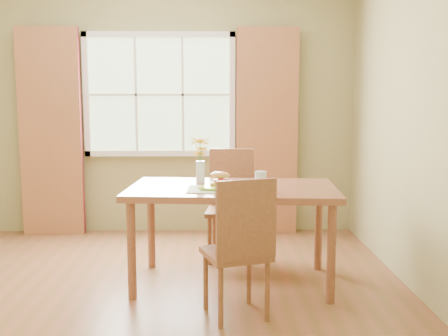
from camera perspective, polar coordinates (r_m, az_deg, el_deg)
name	(u,v)px	position (r m, az deg, el deg)	size (l,w,h in m)	color
room	(133,115)	(3.85, -9.85, 5.73)	(4.24, 3.84, 2.74)	brown
window	(160,95)	(5.71, -7.03, 7.92)	(1.62, 0.06, 1.32)	#A4C293
curtain_left	(51,133)	(5.86, -18.33, 3.67)	(0.65, 0.08, 2.20)	maroon
curtain_right	(267,132)	(5.63, 4.70, 3.88)	(0.65, 0.08, 2.20)	maroon
dining_table	(233,197)	(4.11, 0.94, -3.15)	(1.67, 1.02, 0.78)	brown
chair_near	(240,243)	(3.47, 1.78, -8.15)	(0.51, 0.51, 0.97)	brown
chair_far	(231,199)	(4.83, 0.75, -3.35)	(0.46, 0.46, 1.00)	brown
placemat	(218,189)	(3.96, -0.70, -2.33)	(0.45, 0.33, 0.01)	beige
plate	(218,188)	(3.96, -0.64, -2.19)	(0.24, 0.24, 0.01)	#A1DA36
croissant_sandwich	(220,179)	(3.98, -0.44, -1.23)	(0.17, 0.13, 0.12)	#ECA950
water_glass	(261,180)	(4.00, 4.01, -1.36)	(0.09, 0.09, 0.13)	silver
flower_vase	(200,156)	(4.24, -2.59, 1.34)	(0.15, 0.15, 0.37)	silver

